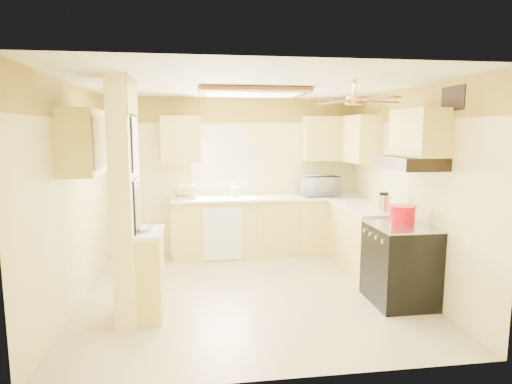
{
  "coord_description": "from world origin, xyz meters",
  "views": [
    {
      "loc": [
        -0.63,
        -5.01,
        1.97
      ],
      "look_at": [
        0.13,
        0.35,
        1.2
      ],
      "focal_mm": 30.0,
      "sensor_mm": 36.0,
      "label": 1
    }
  ],
  "objects": [
    {
      "name": "floor",
      "position": [
        0.0,
        0.0,
        0.0
      ],
      "size": [
        4.0,
        4.0,
        0.0
      ],
      "primitive_type": "plane",
      "color": "#CAB88B",
      "rests_on": "ground"
    },
    {
      "name": "ceiling",
      "position": [
        0.0,
        0.0,
        2.5
      ],
      "size": [
        4.0,
        4.0,
        0.0
      ],
      "primitive_type": "plane",
      "rotation": [
        3.14,
        0.0,
        0.0
      ],
      "color": "white",
      "rests_on": "wall_back"
    },
    {
      "name": "wall_back",
      "position": [
        0.0,
        1.9,
        1.25
      ],
      "size": [
        4.0,
        0.0,
        4.0
      ],
      "primitive_type": "plane",
      "rotation": [
        1.57,
        0.0,
        0.0
      ],
      "color": "#F4E495",
      "rests_on": "floor"
    },
    {
      "name": "wall_front",
      "position": [
        0.0,
        -1.9,
        1.25
      ],
      "size": [
        4.0,
        0.0,
        4.0
      ],
      "primitive_type": "plane",
      "rotation": [
        -1.57,
        0.0,
        0.0
      ],
      "color": "#F4E495",
      "rests_on": "floor"
    },
    {
      "name": "wall_left",
      "position": [
        -2.0,
        0.0,
        1.25
      ],
      "size": [
        0.0,
        3.8,
        3.8
      ],
      "primitive_type": "plane",
      "rotation": [
        1.57,
        0.0,
        1.57
      ],
      "color": "#F4E495",
      "rests_on": "floor"
    },
    {
      "name": "wall_right",
      "position": [
        2.0,
        0.0,
        1.25
      ],
      "size": [
        0.0,
        3.8,
        3.8
      ],
      "primitive_type": "plane",
      "rotation": [
        1.57,
        0.0,
        -1.57
      ],
      "color": "#F4E495",
      "rests_on": "floor"
    },
    {
      "name": "wallpaper_border",
      "position": [
        0.0,
        1.88,
        2.3
      ],
      "size": [
        4.0,
        0.02,
        0.4
      ],
      "primitive_type": "cube",
      "color": "gold",
      "rests_on": "wall_back"
    },
    {
      "name": "partition_column",
      "position": [
        -1.35,
        -0.55,
        1.25
      ],
      "size": [
        0.2,
        0.7,
        2.5
      ],
      "primitive_type": "cube",
      "color": "#F4E495",
      "rests_on": "floor"
    },
    {
      "name": "partition_ledge",
      "position": [
        -1.13,
        -0.55,
        0.45
      ],
      "size": [
        0.25,
        0.55,
        0.9
      ],
      "primitive_type": "cube",
      "color": "#EAD771",
      "rests_on": "floor"
    },
    {
      "name": "ledge_top",
      "position": [
        -1.13,
        -0.55,
        0.92
      ],
      "size": [
        0.28,
        0.58,
        0.04
      ],
      "primitive_type": "cube",
      "color": "white",
      "rests_on": "partition_ledge"
    },
    {
      "name": "lower_cabinets_back",
      "position": [
        0.5,
        1.6,
        0.45
      ],
      "size": [
        3.0,
        0.6,
        0.9
      ],
      "primitive_type": "cube",
      "color": "#EAD771",
      "rests_on": "floor"
    },
    {
      "name": "lower_cabinets_right",
      "position": [
        1.7,
        0.6,
        0.45
      ],
      "size": [
        0.6,
        1.4,
        0.9
      ],
      "primitive_type": "cube",
      "color": "#EAD771",
      "rests_on": "floor"
    },
    {
      "name": "countertop_back",
      "position": [
        0.5,
        1.59,
        0.92
      ],
      "size": [
        3.04,
        0.64,
        0.04
      ],
      "primitive_type": "cube",
      "color": "white",
      "rests_on": "lower_cabinets_back"
    },
    {
      "name": "countertop_right",
      "position": [
        1.69,
        0.6,
        0.92
      ],
      "size": [
        0.64,
        1.44,
        0.04
      ],
      "primitive_type": "cube",
      "color": "white",
      "rests_on": "lower_cabinets_right"
    },
    {
      "name": "dishwasher_panel",
      "position": [
        -0.25,
        1.29,
        0.43
      ],
      "size": [
        0.58,
        0.02,
        0.8
      ],
      "primitive_type": "cube",
      "color": "white",
      "rests_on": "lower_cabinets_back"
    },
    {
      "name": "window",
      "position": [
        -0.25,
        1.89,
        1.55
      ],
      "size": [
        0.92,
        0.02,
        1.02
      ],
      "color": "white",
      "rests_on": "wall_back"
    },
    {
      "name": "upper_cab_back_left",
      "position": [
        -0.85,
        1.72,
        1.85
      ],
      "size": [
        0.6,
        0.35,
        0.7
      ],
      "primitive_type": "cube",
      "color": "#EAD771",
      "rests_on": "wall_back"
    },
    {
      "name": "upper_cab_back_right",
      "position": [
        1.55,
        1.72,
        1.85
      ],
      "size": [
        0.9,
        0.35,
        0.7
      ],
      "primitive_type": "cube",
      "color": "#EAD771",
      "rests_on": "wall_back"
    },
    {
      "name": "upper_cab_right",
      "position": [
        1.82,
        1.25,
        1.85
      ],
      "size": [
        0.35,
        1.0,
        0.7
      ],
      "primitive_type": "cube",
      "color": "#EAD771",
      "rests_on": "wall_right"
    },
    {
      "name": "upper_cab_left_wall",
      "position": [
        -1.82,
        -0.25,
        1.85
      ],
      "size": [
        0.35,
        0.75,
        0.7
      ],
      "primitive_type": "cube",
      "color": "#EAD771",
      "rests_on": "wall_left"
    },
    {
      "name": "upper_cab_over_stove",
      "position": [
        1.82,
        -0.55,
        1.95
      ],
      "size": [
        0.35,
        0.76,
        0.52
      ],
      "primitive_type": "cube",
      "color": "#EAD771",
      "rests_on": "wall_right"
    },
    {
      "name": "stove",
      "position": [
        1.67,
        -0.55,
        0.46
      ],
      "size": [
        0.68,
        0.77,
        0.92
      ],
      "color": "black",
      "rests_on": "floor"
    },
    {
      "name": "range_hood",
      "position": [
        1.74,
        -0.55,
        1.62
      ],
      "size": [
        0.5,
        0.76,
        0.14
      ],
      "primitive_type": "cube",
      "color": "black",
      "rests_on": "upper_cab_over_stove"
    },
    {
      "name": "poster_menu",
      "position": [
        -1.24,
        -0.55,
        1.85
      ],
      "size": [
        0.02,
        0.42,
        0.57
      ],
      "color": "black",
      "rests_on": "partition_column"
    },
    {
      "name": "poster_nashville",
      "position": [
        -1.24,
        -0.55,
        1.2
      ],
      "size": [
        0.02,
        0.42,
        0.57
      ],
      "color": "black",
      "rests_on": "partition_column"
    },
    {
      "name": "ceiling_light_panel",
      "position": [
        0.1,
        0.5,
        2.46
      ],
      "size": [
        1.35,
        0.95,
        0.06
      ],
      "color": "brown",
      "rests_on": "ceiling"
    },
    {
      "name": "ceiling_fan",
      "position": [
        1.0,
        -0.7,
        2.29
      ],
      "size": [
        1.15,
        1.15,
        0.26
      ],
      "color": "gold",
      "rests_on": "ceiling"
    },
    {
      "name": "vent_grate",
      "position": [
        1.98,
        -0.9,
        2.3
      ],
      "size": [
        0.02,
        0.4,
        0.25
      ],
      "primitive_type": "cube",
      "color": "black",
      "rests_on": "wall_right"
    },
    {
      "name": "microwave",
      "position": [
        1.33,
        1.58,
        1.1
      ],
      "size": [
        0.6,
        0.43,
        0.32
      ],
      "primitive_type": "imported",
      "rotation": [
        0.0,
        0.0,
        3.21
      ],
      "color": "white",
      "rests_on": "countertop_back"
    },
    {
      "name": "bowl",
      "position": [
        -1.18,
        -0.56,
        0.96
      ],
      "size": [
        0.25,
        0.25,
        0.05
      ],
      "primitive_type": "imported",
      "rotation": [
        0.0,
        0.0,
        0.39
      ],
      "color": "white",
      "rests_on": "ledge_top"
    },
    {
      "name": "dutch_oven",
      "position": [
        1.71,
        -0.46,
        1.02
      ],
      "size": [
        0.31,
        0.31,
        0.21
      ],
      "color": "red",
      "rests_on": "stove"
    },
    {
      "name": "kettle",
      "position": [
        1.74,
        0.09,
        1.06
      ],
      "size": [
        0.17,
        0.17,
        0.26
      ],
      "color": "silver",
      "rests_on": "countertop_right"
    },
    {
      "name": "dish_rack",
      "position": [
        -0.81,
        1.61,
        1.01
      ],
      "size": [
        0.36,
        0.28,
        0.2
      ],
      "color": "tan",
      "rests_on": "countertop_back"
    },
    {
      "name": "utensil_crock",
      "position": [
        -0.02,
        1.66,
        1.02
      ],
      "size": [
        0.12,
        0.12,
        0.24
      ],
      "color": "white",
      "rests_on": "countertop_back"
    }
  ]
}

